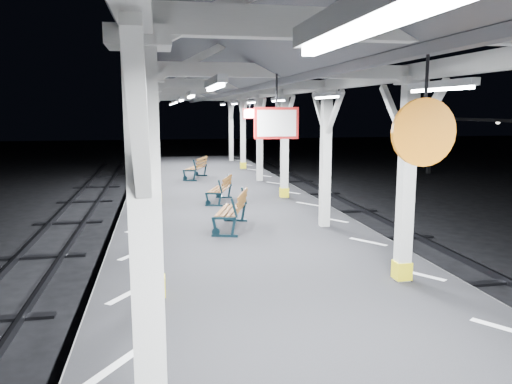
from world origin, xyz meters
name	(u,v)px	position (x,y,z in m)	size (l,w,h in m)	color
hazard_stripes_left	(115,366)	(-2.45, 0.00, 1.00)	(1.00, 48.00, 0.01)	silver
hazard_stripes_right	(506,329)	(2.45, 0.00, 1.00)	(1.00, 48.00, 0.01)	silver
canopy	(334,40)	(0.00, -0.01, 4.56)	(5.40, 49.00, 4.65)	silver
bench_mid	(234,209)	(-0.19, 6.13, 1.48)	(1.07, 1.76, 0.90)	black
bench_far	(222,188)	(-0.06, 9.65, 1.42)	(0.99, 1.56, 0.80)	black
bench_extra	(198,167)	(-0.38, 15.10, 1.47)	(1.12, 1.72, 0.88)	black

